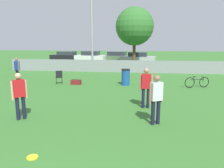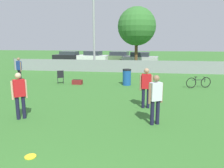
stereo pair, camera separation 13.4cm
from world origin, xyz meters
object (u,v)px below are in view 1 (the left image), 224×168
at_px(player_defender_red, 19,93).
at_px(player_receiver_white, 156,96).
at_px(tree_near_pole, 135,26).
at_px(trash_bin, 126,77).
at_px(player_thrower_red, 146,85).
at_px(spectator_in_blue, 17,68).
at_px(gear_bag_sideline, 76,82).
at_px(light_pole, 92,21).
at_px(parked_car_silver, 138,58).
at_px(parked_car_white, 91,57).
at_px(bicycle_sideline, 197,82).
at_px(parked_car_olive, 117,57).
at_px(frisbee_disc, 32,157).
at_px(parked_car_dark, 67,56).
at_px(folding_chair_sideline, 59,76).

bearing_deg(player_defender_red, player_receiver_white, -38.71).
relative_size(tree_near_pole, player_receiver_white, 3.63).
bearing_deg(trash_bin, player_thrower_red, -75.99).
height_order(spectator_in_blue, gear_bag_sideline, spectator_in_blue).
bearing_deg(spectator_in_blue, player_thrower_red, -179.63).
bearing_deg(player_receiver_white, light_pole, 83.40).
bearing_deg(gear_bag_sideline, spectator_in_blue, 175.58).
bearing_deg(player_thrower_red, parked_car_silver, 89.88).
bearing_deg(parked_car_white, bicycle_sideline, -46.84).
bearing_deg(parked_car_olive, light_pole, -90.98).
xyz_separation_m(player_defender_red, frisbee_disc, (1.69, -2.47, -0.96)).
relative_size(player_thrower_red, trash_bin, 1.64).
bearing_deg(tree_near_pole, parked_car_white, 136.71).
relative_size(player_receiver_white, parked_car_dark, 0.36).
bearing_deg(trash_bin, parked_car_silver, 87.67).
bearing_deg(light_pole, bicycle_sideline, -41.24).
xyz_separation_m(trash_bin, parked_car_olive, (-2.23, 15.21, 0.16)).
relative_size(light_pole, parked_car_dark, 1.67).
height_order(light_pole, parked_car_olive, light_pole).
relative_size(spectator_in_blue, frisbee_disc, 5.95).
bearing_deg(parked_car_silver, folding_chair_sideline, -103.49).
bearing_deg(player_thrower_red, gear_bag_sideline, 132.08).
height_order(tree_near_pole, frisbee_disc, tree_near_pole).
bearing_deg(tree_near_pole, folding_chair_sideline, -115.98).
distance_m(bicycle_sideline, trash_bin, 4.36).
bearing_deg(player_defender_red, parked_car_white, 55.77).
bearing_deg(player_receiver_white, trash_bin, 75.05).
bearing_deg(spectator_in_blue, tree_near_pole, -100.55).
bearing_deg(parked_car_dark, tree_near_pole, -27.38).
distance_m(light_pole, parked_car_white, 9.05).
xyz_separation_m(tree_near_pole, parked_car_olive, (-2.44, 6.03, -3.55)).
distance_m(spectator_in_blue, bicycle_sideline, 11.84).
xyz_separation_m(player_receiver_white, bicycle_sideline, (2.87, 6.37, -0.64)).
bearing_deg(parked_car_dark, light_pole, -50.24).
relative_size(trash_bin, gear_bag_sideline, 1.60).
bearing_deg(folding_chair_sideline, trash_bin, 157.65).
distance_m(light_pole, frisbee_disc, 16.83).
relative_size(spectator_in_blue, trash_bin, 1.62).
height_order(light_pole, folding_chair_sideline, light_pole).
relative_size(frisbee_disc, parked_car_silver, 0.06).
distance_m(parked_car_white, parked_car_olive, 3.50).
height_order(player_thrower_red, player_receiver_white, same).
bearing_deg(spectator_in_blue, bicycle_sideline, -151.85).
bearing_deg(player_thrower_red, spectator_in_blue, 148.53).
height_order(player_receiver_white, parked_car_white, player_receiver_white).
bearing_deg(parked_car_white, light_pole, -66.49).
relative_size(tree_near_pole, parked_car_white, 1.44).
relative_size(frisbee_disc, gear_bag_sideline, 0.44).
relative_size(player_defender_red, trash_bin, 1.64).
xyz_separation_m(tree_near_pole, parked_car_white, (-5.91, 5.57, -3.53)).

